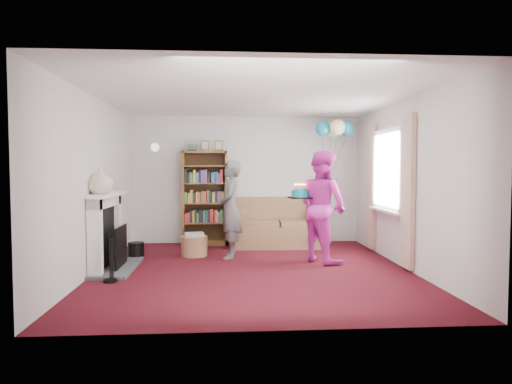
{
  "coord_description": "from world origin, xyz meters",
  "views": [
    {
      "loc": [
        -0.4,
        -6.55,
        1.48
      ],
      "look_at": [
        0.08,
        0.6,
        1.1
      ],
      "focal_mm": 32.0,
      "sensor_mm": 36.0,
      "label": 1
    }
  ],
  "objects": [
    {
      "name": "bookcase",
      "position": [
        -0.79,
        2.3,
        0.89
      ],
      "size": [
        0.86,
        0.42,
        2.02
      ],
      "color": "#472B14",
      "rests_on": "ground"
    },
    {
      "name": "ceiling",
      "position": [
        0.0,
        0.0,
        2.5
      ],
      "size": [
        4.5,
        5.0,
        0.01
      ],
      "primitive_type": "cube",
      "color": "white",
      "rests_on": "wall_back"
    },
    {
      "name": "window_bay",
      "position": [
        2.21,
        0.6,
        1.2
      ],
      "size": [
        0.14,
        2.02,
        2.2
      ],
      "color": "white",
      "rests_on": "ground"
    },
    {
      "name": "wall_right",
      "position": [
        2.26,
        0.0,
        1.25
      ],
      "size": [
        0.02,
        5.0,
        2.5
      ],
      "primitive_type": "cube",
      "color": "silver",
      "rests_on": "ground"
    },
    {
      "name": "balloons",
      "position": [
        1.65,
        1.88,
        2.22
      ],
      "size": [
        0.73,
        0.73,
        1.7
      ],
      "color": "#3F3F3F",
      "rests_on": "ground"
    },
    {
      "name": "fireplace",
      "position": [
        -2.09,
        0.19,
        0.51
      ],
      "size": [
        0.55,
        1.8,
        1.12
      ],
      "color": "#3F3F42",
      "rests_on": "ground"
    },
    {
      "name": "ground",
      "position": [
        0.0,
        0.0,
        0.0
      ],
      "size": [
        5.0,
        5.0,
        0.0
      ],
      "primitive_type": "plane",
      "color": "#33070C",
      "rests_on": "ground"
    },
    {
      "name": "mantel_vase",
      "position": [
        -2.12,
        -0.15,
        1.31
      ],
      "size": [
        0.38,
        0.38,
        0.37
      ],
      "primitive_type": "imported",
      "rotation": [
        0.0,
        0.0,
        0.07
      ],
      "color": "beige",
      "rests_on": "fireplace"
    },
    {
      "name": "sofa",
      "position": [
        0.61,
        2.07,
        0.34
      ],
      "size": [
        1.71,
        0.9,
        0.9
      ],
      "rotation": [
        0.0,
        0.0,
        -0.04
      ],
      "color": "brown",
      "rests_on": "ground"
    },
    {
      "name": "person_magenta",
      "position": [
        1.13,
        0.53,
        0.88
      ],
      "size": [
        1.0,
        1.07,
        1.75
      ],
      "primitive_type": "imported",
      "rotation": [
        0.0,
        0.0,
        2.1
      ],
      "color": "#CD29A0",
      "rests_on": "ground"
    },
    {
      "name": "wall_sconce",
      "position": [
        -1.75,
        2.36,
        1.88
      ],
      "size": [
        0.16,
        0.23,
        0.16
      ],
      "color": "gold",
      "rests_on": "ground"
    },
    {
      "name": "wall_left",
      "position": [
        -2.26,
        0.0,
        1.25
      ],
      "size": [
        0.02,
        5.0,
        2.5
      ],
      "primitive_type": "cube",
      "color": "silver",
      "rests_on": "ground"
    },
    {
      "name": "birthday_cake",
      "position": [
        0.76,
        0.45,
        1.08
      ],
      "size": [
        0.32,
        0.32,
        0.22
      ],
      "rotation": [
        0.0,
        0.0,
        0.13
      ],
      "color": "black",
      "rests_on": "ground"
    },
    {
      "name": "wall_back",
      "position": [
        0.0,
        2.51,
        1.25
      ],
      "size": [
        4.5,
        0.02,
        2.5
      ],
      "primitive_type": "cube",
      "color": "silver",
      "rests_on": "ground"
    },
    {
      "name": "person_striped",
      "position": [
        -0.32,
        0.91,
        0.81
      ],
      "size": [
        0.41,
        0.6,
        1.61
      ],
      "primitive_type": "imported",
      "rotation": [
        0.0,
        0.0,
        -1.61
      ],
      "color": "black",
      "rests_on": "ground"
    },
    {
      "name": "wicker_basket",
      "position": [
        -0.93,
        1.12,
        0.18
      ],
      "size": [
        0.44,
        0.44,
        0.39
      ],
      "rotation": [
        0.0,
        0.0,
        0.18
      ],
      "color": "#9E6D4A",
      "rests_on": "ground"
    }
  ]
}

